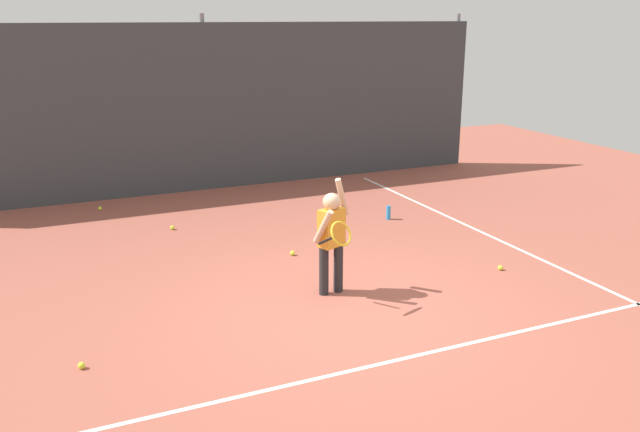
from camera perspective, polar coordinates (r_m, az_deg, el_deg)
ground_plane at (r=7.41m, az=2.80°, el=-8.12°), size 20.00×20.00×0.00m
court_line_baseline at (r=6.52m, az=7.42°, el=-11.92°), size 9.00×0.05×0.00m
court_line_sideline at (r=9.77m, az=16.14°, el=-2.51°), size 0.05×9.00×0.00m
back_fence_windscreen at (r=12.41m, az=-9.64°, el=9.06°), size 11.11×0.08×3.00m
fence_post_1 at (r=12.46m, az=-9.73°, el=9.43°), size 0.09×0.09×3.15m
fence_post_2 at (r=14.75m, az=11.38°, el=10.45°), size 0.09×0.09×3.15m
tennis_player at (r=7.59m, az=1.01°, el=-1.57°), size 0.55×0.76×1.35m
water_bottle at (r=10.65m, az=5.87°, el=0.29°), size 0.07×0.07×0.22m
tennis_ball_0 at (r=10.35m, az=-12.50°, el=-0.98°), size 0.07×0.07×0.07m
tennis_ball_1 at (r=6.64m, az=-19.69°, el=-11.94°), size 0.07×0.07×0.07m
tennis_ball_2 at (r=11.69m, az=-18.27°, el=0.62°), size 0.07×0.07×0.07m
tennis_ball_3 at (r=9.04m, az=-2.36°, el=-3.19°), size 0.07×0.07×0.07m
tennis_ball_4 at (r=8.82m, az=15.15°, el=-4.29°), size 0.07×0.07×0.07m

